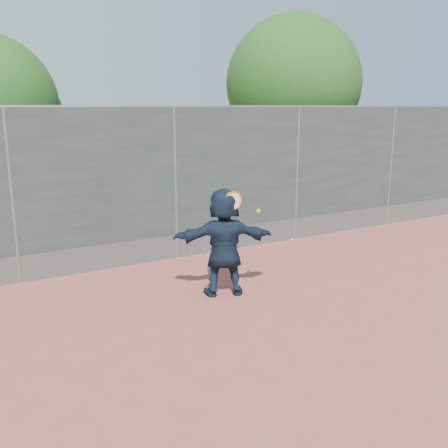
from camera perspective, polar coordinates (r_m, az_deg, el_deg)
ground at (r=7.38m, az=6.16°, el=-10.82°), size 80.00×80.00×0.00m
player at (r=8.01m, az=0.00°, el=-2.05°), size 1.72×1.07×1.77m
ball_ground at (r=11.49m, az=7.78°, el=-1.80°), size 0.07×0.07×0.07m
fence at (r=9.88m, az=-5.58°, el=4.97°), size 20.00×0.06×3.03m
swing_action at (r=7.74m, az=1.33°, el=2.43°), size 0.64×0.13×0.51m
tree_right at (r=14.16m, az=8.39°, el=15.14°), size 3.78×3.60×5.39m
weed_clump at (r=10.21m, az=-3.62°, el=-3.05°), size 0.68×0.07×0.30m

